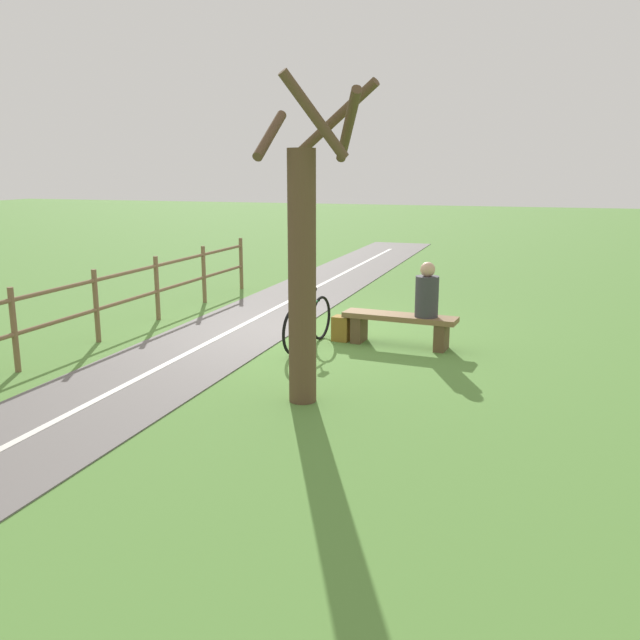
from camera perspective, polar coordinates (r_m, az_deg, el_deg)
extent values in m
plane|color=#548438|center=(11.13, -1.79, -1.10)|extent=(80.00, 80.00, 0.00)
cube|color=#66605E|center=(8.24, -18.74, -6.70)|extent=(2.09, 36.00, 0.02)
cube|color=silver|center=(8.23, -18.75, -6.63)|extent=(0.16, 32.00, 0.00)
cube|color=brown|center=(10.31, 6.69, 0.25)|extent=(1.76, 0.56, 0.08)
cube|color=brown|center=(10.21, 10.14, -1.39)|extent=(0.19, 0.38, 0.41)
cube|color=brown|center=(10.56, 3.30, -0.74)|extent=(0.19, 0.38, 0.41)
cylinder|color=#38383D|center=(10.14, 8.94, 1.95)|extent=(0.37, 0.37, 0.61)
sphere|color=tan|center=(10.07, 9.02, 4.20)|extent=(0.22, 0.22, 0.22)
torus|color=black|center=(9.79, -2.22, -0.93)|extent=(0.11, 0.69, 0.69)
torus|color=black|center=(10.64, 0.08, 0.18)|extent=(0.11, 0.69, 0.69)
cylinder|color=#237038|center=(10.15, -1.03, 1.25)|extent=(0.12, 0.82, 0.04)
cylinder|color=#237038|center=(10.06, -1.38, 0.29)|extent=(0.10, 0.60, 0.32)
cylinder|color=#237038|center=(10.26, -0.69, 1.94)|extent=(0.03, 0.03, 0.20)
cube|color=black|center=(10.24, -0.69, 2.55)|extent=(0.10, 0.21, 0.05)
cube|color=olive|center=(10.61, 1.83, -0.71)|extent=(0.29, 0.26, 0.39)
cube|color=#A57A2A|center=(10.74, 2.11, -0.86)|extent=(0.19, 0.06, 0.17)
cylinder|color=brown|center=(15.24, -6.63, 4.72)|extent=(0.08, 0.08, 1.14)
cylinder|color=brown|center=(13.76, -9.71, 3.78)|extent=(0.08, 0.08, 1.14)
cylinder|color=brown|center=(12.34, -13.50, 2.60)|extent=(0.08, 0.08, 1.14)
cylinder|color=brown|center=(10.99, -18.24, 1.12)|extent=(0.08, 0.08, 1.14)
cylinder|color=brown|center=(9.75, -24.24, -0.77)|extent=(0.08, 0.08, 1.14)
cylinder|color=brown|center=(10.92, -18.38, 3.16)|extent=(0.30, 10.11, 0.06)
cylinder|color=brown|center=(11.00, -18.22, 0.83)|extent=(0.30, 10.11, 0.06)
cylinder|color=brown|center=(7.60, -1.51, 3.42)|extent=(0.31, 0.31, 2.85)
cylinder|color=brown|center=(7.20, -0.48, 16.75)|extent=(0.65, 0.60, 0.89)
cylinder|color=brown|center=(7.64, -4.21, 15.19)|extent=(0.11, 0.78, 0.57)
cylinder|color=brown|center=(7.58, 2.38, 15.91)|extent=(0.56, 1.02, 0.74)
cylinder|color=brown|center=(7.97, 1.05, 16.26)|extent=(1.17, 0.49, 0.88)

